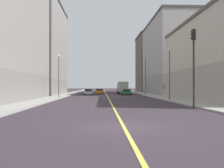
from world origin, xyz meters
The scene contains 15 objects.
ground_plane centered at (0.00, 0.00, 0.00)m, with size 400.00×400.00×0.00m, color #362B34.
sidewalk_left centered at (8.61, 49.00, 0.07)m, with size 2.87×168.00×0.15m, color #9E9B93.
sidewalk_right centered at (-8.61, 49.00, 0.07)m, with size 2.87×168.00×0.15m, color #9E9B93.
lane_center_stripe centered at (0.00, 49.00, 0.01)m, with size 0.16×154.00×0.01m, color #E5D14C.
building_left_mid centered at (14.81, 47.67, 8.40)m, with size 9.84×24.10×16.77m.
building_left_far centered at (14.81, 68.24, 8.61)m, with size 9.84×14.61×17.21m.
building_right_midblock centered at (-14.81, 46.52, 9.96)m, with size 9.84×22.31×19.90m.
traffic_light_left_near centered at (6.76, 9.84, 4.31)m, with size 0.40×0.32×6.74m.
street_lamp_left_near centered at (7.77, 21.89, 4.24)m, with size 0.36×0.36×6.69m.
street_lamp_right_near centered at (-7.77, 29.52, 4.22)m, with size 0.36×0.36×6.65m.
street_lamp_left_far centered at (7.77, 41.13, 4.82)m, with size 0.36×0.36×7.80m.
car_silver centered at (-3.90, 45.36, 0.63)m, with size 1.92×4.37×1.28m.
car_orange centered at (-1.62, 53.06, 0.60)m, with size 1.97×4.21×1.22m.
car_green centered at (4.17, 44.00, 0.62)m, with size 1.97×4.21×1.23m.
box_truck centered at (3.99, 52.20, 1.56)m, with size 2.31×7.61×2.91m.
Camera 1 is at (-1.03, -12.60, 1.92)m, focal length 42.93 mm.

